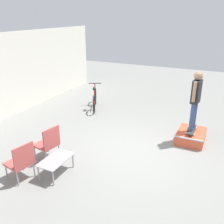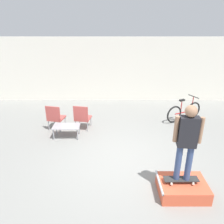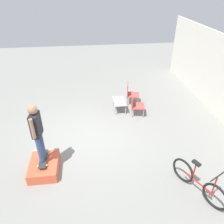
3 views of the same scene
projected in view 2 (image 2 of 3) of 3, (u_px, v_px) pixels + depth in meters
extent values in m
plane|color=gray|center=(121.00, 160.00, 6.14)|extent=(24.00, 24.00, 0.00)
cube|color=white|center=(117.00, 70.00, 10.30)|extent=(12.00, 0.06, 3.00)
cube|color=#DB5638|center=(183.00, 188.00, 4.89)|extent=(1.05, 0.78, 0.31)
cylinder|color=#B7B7BC|center=(160.00, 182.00, 4.83)|extent=(0.05, 0.78, 0.05)
cube|color=#2D2D2D|center=(181.00, 179.00, 4.80)|extent=(0.77, 0.21, 0.02)
cylinder|color=white|center=(190.00, 177.00, 4.93)|extent=(0.05, 0.03, 0.05)
cylinder|color=white|center=(194.00, 184.00, 4.71)|extent=(0.05, 0.03, 0.05)
cylinder|color=white|center=(169.00, 177.00, 4.92)|extent=(0.05, 0.03, 0.05)
cylinder|color=white|center=(172.00, 184.00, 4.71)|extent=(0.05, 0.03, 0.05)
cylinder|color=#384C7A|center=(179.00, 163.00, 4.65)|extent=(0.13, 0.13, 0.83)
cylinder|color=#384C7A|center=(189.00, 163.00, 4.63)|extent=(0.13, 0.13, 0.83)
cube|color=#232328|center=(189.00, 132.00, 4.36)|extent=(0.40, 0.24, 0.66)
cylinder|color=#A87A5B|center=(177.00, 129.00, 4.37)|extent=(0.09, 0.09, 0.56)
cylinder|color=#A87A5B|center=(201.00, 130.00, 4.31)|extent=(0.09, 0.09, 0.56)
sphere|color=#A87A5B|center=(192.00, 111.00, 4.19)|extent=(0.24, 0.24, 0.24)
cube|color=#9E9EA3|center=(67.00, 126.00, 7.24)|extent=(0.89, 0.51, 0.02)
cylinder|color=#9E9EA3|center=(54.00, 134.00, 7.13)|extent=(0.04, 0.04, 0.39)
cylinder|color=#9E9EA3|center=(78.00, 135.00, 7.12)|extent=(0.04, 0.04, 0.39)
cylinder|color=#9E9EA3|center=(57.00, 129.00, 7.50)|extent=(0.04, 0.04, 0.39)
cylinder|color=#9E9EA3|center=(80.00, 129.00, 7.50)|extent=(0.04, 0.04, 0.39)
cylinder|color=#99999E|center=(66.00, 121.00, 8.10)|extent=(0.03, 0.03, 0.37)
cylinder|color=#99999E|center=(55.00, 120.00, 8.18)|extent=(0.03, 0.03, 0.37)
cylinder|color=#99999E|center=(61.00, 126.00, 7.70)|extent=(0.03, 0.03, 0.37)
cylinder|color=#99999E|center=(49.00, 125.00, 7.78)|extent=(0.03, 0.03, 0.37)
cube|color=#B74C47|center=(57.00, 118.00, 7.86)|extent=(0.61, 0.61, 0.05)
cube|color=#B74C47|center=(53.00, 113.00, 7.54)|extent=(0.52, 0.14, 0.51)
cylinder|color=#99999E|center=(91.00, 121.00, 8.10)|extent=(0.03, 0.03, 0.37)
cylinder|color=#99999E|center=(80.00, 120.00, 8.18)|extent=(0.03, 0.03, 0.37)
cylinder|color=#99999E|center=(88.00, 126.00, 7.70)|extent=(0.03, 0.03, 0.37)
cylinder|color=#99999E|center=(76.00, 125.00, 7.78)|extent=(0.03, 0.03, 0.37)
cube|color=#B74C47|center=(84.00, 118.00, 7.86)|extent=(0.61, 0.61, 0.05)
cube|color=#B74C47|center=(81.00, 113.00, 7.53)|extent=(0.52, 0.13, 0.51)
torus|color=black|center=(194.00, 110.00, 8.70)|extent=(0.64, 0.35, 0.68)
torus|color=black|center=(175.00, 114.00, 8.30)|extent=(0.64, 0.35, 0.68)
cylinder|color=#AD2323|center=(184.00, 112.00, 8.50)|extent=(0.81, 0.43, 0.04)
cylinder|color=#AD2323|center=(182.00, 107.00, 8.33)|extent=(0.04, 0.04, 0.50)
cube|color=black|center=(183.00, 100.00, 8.23)|extent=(0.24, 0.19, 0.06)
cylinder|color=#AD2323|center=(193.00, 104.00, 8.55)|extent=(0.04, 0.04, 0.59)
cylinder|color=black|center=(194.00, 97.00, 8.43)|extent=(0.26, 0.48, 0.03)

